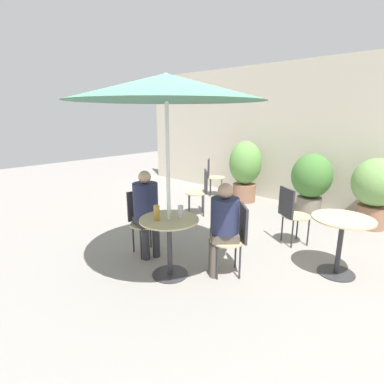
% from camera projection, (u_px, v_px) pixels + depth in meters
% --- Properties ---
extents(ground_plane, '(20.00, 20.00, 0.00)m').
position_uv_depth(ground_plane, '(180.00, 283.00, 3.53)').
color(ground_plane, gray).
extents(storefront_wall, '(10.00, 0.06, 3.00)m').
position_uv_depth(storefront_wall, '(321.00, 136.00, 6.02)').
color(storefront_wall, beige).
rests_on(storefront_wall, ground_plane).
extents(cafe_table_near, '(0.71, 0.71, 0.73)m').
position_uv_depth(cafe_table_near, '(169.00, 235.00, 3.58)').
color(cafe_table_near, '#2D2D33').
rests_on(cafe_table_near, ground_plane).
extents(cafe_table_far, '(0.71, 0.71, 0.73)m').
position_uv_depth(cafe_table_far, '(341.00, 234.00, 3.61)').
color(cafe_table_far, '#2D2D33').
rests_on(cafe_table_far, ground_plane).
extents(bistro_chair_0, '(0.48, 0.48, 0.88)m').
position_uv_depth(bistro_chair_0, '(235.00, 233.00, 3.62)').
color(bistro_chair_0, tan).
rests_on(bistro_chair_0, ground_plane).
extents(bistro_chair_1, '(0.45, 0.43, 0.88)m').
position_uv_depth(bistro_chair_1, '(142.00, 216.00, 4.23)').
color(bistro_chair_1, tan).
rests_on(bistro_chair_1, ground_plane).
extents(bistro_chair_2, '(0.48, 0.47, 0.88)m').
position_uv_depth(bistro_chair_2, '(212.00, 174.00, 7.21)').
color(bistro_chair_2, tan).
rests_on(bistro_chair_2, ground_plane).
extents(bistro_chair_3, '(0.47, 0.48, 0.88)m').
position_uv_depth(bistro_chair_3, '(291.00, 211.00, 4.46)').
color(bistro_chair_3, tan).
rests_on(bistro_chair_3, ground_plane).
extents(bistro_chair_4, '(0.48, 0.48, 0.88)m').
position_uv_depth(bistro_chair_4, '(201.00, 188.00, 5.81)').
color(bistro_chair_4, tan).
rests_on(bistro_chair_4, ground_plane).
extents(seated_person_0, '(0.43, 0.43, 1.16)m').
position_uv_depth(seated_person_0, '(223.00, 221.00, 3.57)').
color(seated_person_0, brown).
rests_on(seated_person_0, ground_plane).
extents(seated_person_1, '(0.39, 0.36, 1.21)m').
position_uv_depth(seated_person_1, '(146.00, 206.00, 4.06)').
color(seated_person_1, '#2D2D33').
rests_on(seated_person_1, ground_plane).
extents(beer_glass_0, '(0.07, 0.07, 0.18)m').
position_uv_depth(beer_glass_0, '(157.00, 213.00, 3.47)').
color(beer_glass_0, '#B28433').
rests_on(beer_glass_0, cafe_table_near).
extents(beer_glass_1, '(0.07, 0.07, 0.15)m').
position_uv_depth(beer_glass_1, '(181.00, 211.00, 3.56)').
color(beer_glass_1, silver).
rests_on(beer_glass_1, cafe_table_near).
extents(potted_plant_0, '(0.71, 0.71, 1.36)m').
position_uv_depth(potted_plant_0, '(245.00, 168.00, 6.67)').
color(potted_plant_0, '#93664C').
rests_on(potted_plant_0, ground_plane).
extents(potted_plant_1, '(0.76, 0.76, 1.21)m').
position_uv_depth(potted_plant_1, '(311.00, 180.00, 5.77)').
color(potted_plant_1, slate).
rests_on(potted_plant_1, ground_plane).
extents(potted_plant_2, '(0.77, 0.77, 1.22)m').
position_uv_depth(potted_plant_2, '(375.00, 188.00, 5.09)').
color(potted_plant_2, '#93664C').
rests_on(potted_plant_2, ground_plane).
extents(umbrella, '(2.12, 2.12, 2.35)m').
position_uv_depth(umbrella, '(166.00, 88.00, 3.16)').
color(umbrella, silver).
rests_on(umbrella, ground_plane).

